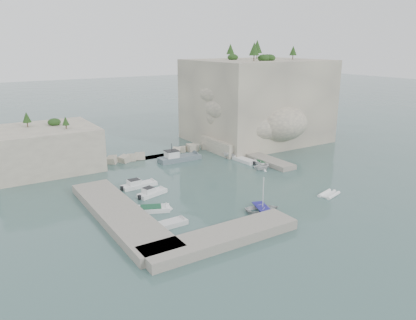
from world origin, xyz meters
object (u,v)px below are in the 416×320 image
tender_east_a (262,170)px  work_boat (180,161)px  motorboat_c (151,211)px  rowboat (262,211)px  motorboat_a (139,187)px  tender_east_d (234,158)px  tender_east_c (244,162)px  motorboat_b (152,195)px  inflatable_dinghy (329,196)px  motorboat_e (172,225)px  tender_east_b (261,164)px

tender_east_a → work_boat: 15.06m
motorboat_c → rowboat: bearing=-9.6°
motorboat_c → tender_east_a: size_ratio=1.68×
motorboat_a → tender_east_d: 21.59m
tender_east_c → motorboat_b: bearing=103.6°
inflatable_dinghy → tender_east_d: (0.12, 22.60, 0.00)m
motorboat_a → tender_east_d: tender_east_d is taller
inflatable_dinghy → tender_east_a: 14.27m
motorboat_e → inflatable_dinghy: bearing=-9.3°
motorboat_a → rowboat: 19.17m
motorboat_e → rowboat: rowboat is taller
tender_east_b → work_boat: bearing=67.6°
motorboat_b → motorboat_a: (-0.23, 4.07, 0.00)m
inflatable_dinghy → tender_east_b: size_ratio=0.88×
rowboat → work_boat: size_ratio=0.51×
motorboat_b → work_boat: size_ratio=0.56×
motorboat_a → tender_east_a: size_ratio=1.86×
motorboat_a → inflatable_dinghy: 27.10m
motorboat_c → tender_east_a: 23.67m
inflatable_dinghy → tender_east_a: size_ratio=1.14×
motorboat_e → rowboat: size_ratio=0.92×
motorboat_e → work_boat: 26.98m
motorboat_a → tender_east_b: (22.56, -0.65, 0.00)m
tender_east_a → tender_east_b: 3.11m
motorboat_c → tender_east_b: 26.24m
tender_east_b → tender_east_d: bearing=34.6°
tender_east_d → tender_east_b: bearing=-142.8°
motorboat_b → rowboat: motorboat_b is taller
motorboat_c → motorboat_b: bearing=86.2°
motorboat_e → motorboat_a: (2.03, 14.21, 0.00)m
motorboat_b → inflatable_dinghy: size_ratio=1.36×
motorboat_b → motorboat_c: 5.60m
tender_east_c → tender_east_a: bearing=171.6°
tender_east_d → rowboat: bearing=174.4°
inflatable_dinghy → work_boat: (-9.16, 26.38, 0.00)m
rowboat → tender_east_a: bearing=-21.0°
rowboat → work_boat: bearing=13.5°
rowboat → tender_east_a: 17.49m
rowboat → work_boat: work_boat is taller
motorboat_e → tender_east_b: size_ratio=1.00×
tender_east_a → tender_east_d: size_ratio=0.78×
tender_east_a → work_boat: work_boat is taller
motorboat_a → work_boat: bearing=35.2°
rowboat → tender_east_b: rowboat is taller
motorboat_e → tender_east_b: bearing=27.4°
motorboat_e → tender_east_b: (24.59, 13.55, 0.00)m
tender_east_c → work_boat: bearing=51.0°
motorboat_c → tender_east_b: same height
motorboat_a → work_boat: 14.75m
rowboat → inflatable_dinghy: bearing=-75.4°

